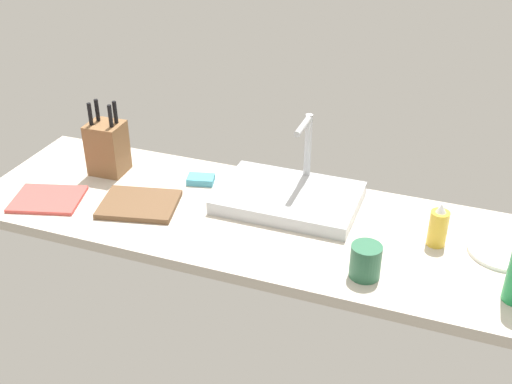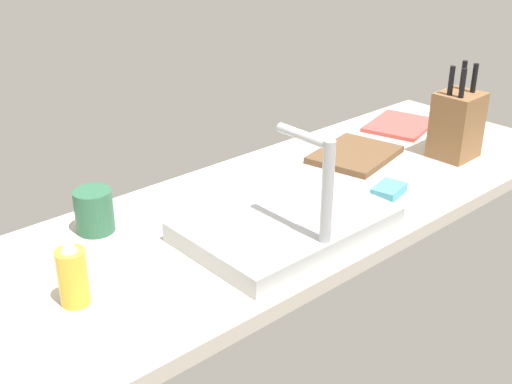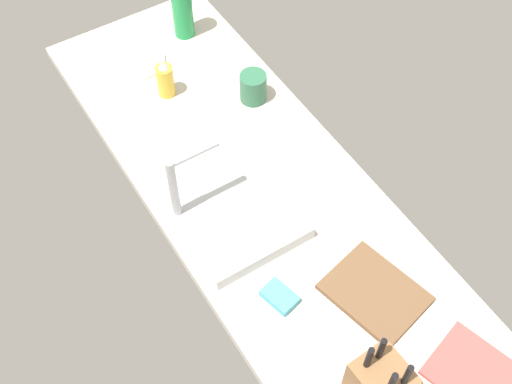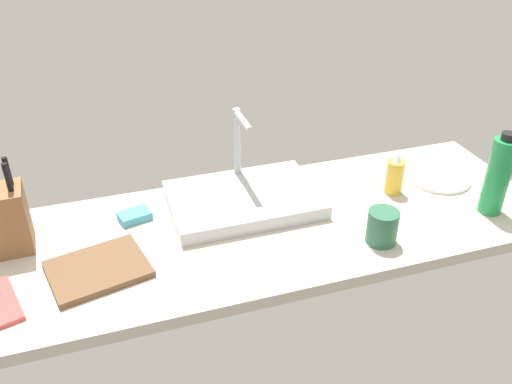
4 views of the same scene
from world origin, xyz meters
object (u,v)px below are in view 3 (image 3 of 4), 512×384
(soap_bottle, at_px, (165,80))
(water_bottle, at_px, (182,5))
(sink_basin, at_px, (224,201))
(faucet, at_px, (179,184))
(dinner_plate, at_px, (135,60))
(dish_towel, at_px, (477,375))
(cutting_board, at_px, (375,293))
(coffee_mug, at_px, (253,87))
(dish_sponge, at_px, (280,296))

(soap_bottle, height_order, water_bottle, water_bottle)
(sink_basin, bearing_deg, soap_bottle, -8.16)
(sink_basin, bearing_deg, faucet, 79.35)
(dinner_plate, height_order, dish_towel, same)
(cutting_board, xyz_separation_m, coffee_mug, (0.75, -0.11, 0.04))
(dish_sponge, bearing_deg, dish_towel, -145.96)
(water_bottle, bearing_deg, soap_bottle, 140.09)
(water_bottle, relative_size, coffee_mug, 2.65)
(dish_sponge, bearing_deg, coffee_mug, -26.64)
(faucet, xyz_separation_m, dish_sponge, (-0.35, -0.09, -0.14))
(sink_basin, xyz_separation_m, water_bottle, (0.69, -0.25, 0.10))
(cutting_board, distance_m, dish_towel, 0.31)
(dish_sponge, bearing_deg, water_bottle, -15.45)
(coffee_mug, height_order, dish_sponge, coffee_mug)
(coffee_mug, bearing_deg, dish_sponge, 153.36)
(cutting_board, bearing_deg, faucet, 32.65)
(sink_basin, height_order, cutting_board, sink_basin)
(sink_basin, distance_m, dinner_plate, 0.66)
(sink_basin, height_order, water_bottle, water_bottle)
(sink_basin, bearing_deg, water_bottle, -20.01)
(dish_towel, height_order, coffee_mug, coffee_mug)
(dinner_plate, bearing_deg, dish_sponge, 175.72)
(cutting_board, relative_size, soap_bottle, 1.75)
(dish_sponge, bearing_deg, cutting_board, -119.49)
(faucet, relative_size, coffee_mug, 2.69)
(cutting_board, height_order, soap_bottle, soap_bottle)
(dinner_plate, xyz_separation_m, dish_towel, (-1.40, -0.21, 0.00))
(coffee_mug, bearing_deg, faucet, 125.23)
(sink_basin, xyz_separation_m, dish_towel, (-0.74, -0.25, -0.02))
(faucet, bearing_deg, sink_basin, -100.65)
(coffee_mug, bearing_deg, water_bottle, 5.31)
(water_bottle, height_order, coffee_mug, water_bottle)
(cutting_board, bearing_deg, dinner_plate, 7.14)
(cutting_board, height_order, dish_sponge, dish_sponge)
(sink_basin, bearing_deg, cutting_board, -157.63)
(soap_bottle, bearing_deg, dish_sponge, 173.09)
(dish_towel, height_order, dish_sponge, dish_sponge)
(dish_sponge, bearing_deg, sink_basin, -5.08)
(faucet, distance_m, cutting_board, 0.57)
(sink_basin, bearing_deg, dish_towel, -161.14)
(soap_bottle, height_order, dish_towel, soap_bottle)
(cutting_board, height_order, dish_towel, cutting_board)
(faucet, distance_m, coffee_mug, 0.51)
(water_bottle, bearing_deg, sink_basin, 159.99)
(cutting_board, relative_size, coffee_mug, 2.47)
(sink_basin, relative_size, water_bottle, 1.73)
(cutting_board, xyz_separation_m, dish_sponge, (0.12, 0.21, 0.00))
(sink_basin, xyz_separation_m, faucet, (0.02, 0.12, 0.13))
(soap_bottle, bearing_deg, sink_basin, 171.84)
(sink_basin, xyz_separation_m, cutting_board, (-0.44, -0.18, -0.01))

